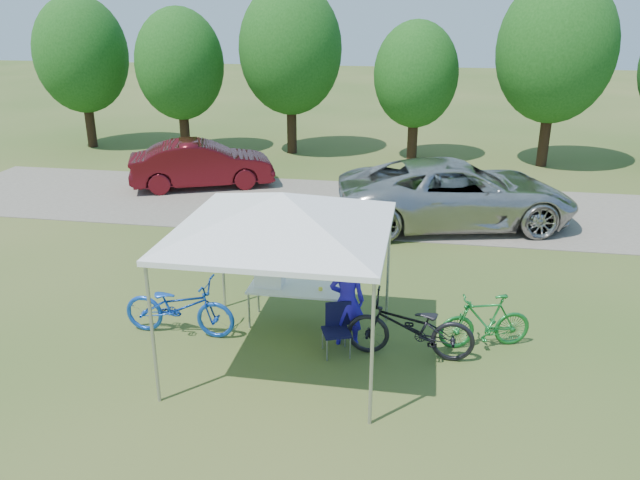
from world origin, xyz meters
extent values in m
plane|color=#2D5119|center=(0.00, 0.00, 0.00)|extent=(100.00, 100.00, 0.00)
cube|color=gray|center=(0.00, 8.00, 0.01)|extent=(24.00, 5.00, 0.02)
cylinder|color=#A5A5AA|center=(-1.50, -1.50, 1.05)|extent=(0.05, 0.05, 2.10)
cylinder|color=#A5A5AA|center=(1.50, -1.50, 1.05)|extent=(0.05, 0.05, 2.10)
cylinder|color=#A5A5AA|center=(-1.50, 1.50, 1.05)|extent=(0.05, 0.05, 2.10)
cylinder|color=#A5A5AA|center=(1.50, 1.50, 1.05)|extent=(0.05, 0.05, 2.10)
cube|color=white|center=(0.00, 0.00, 2.14)|extent=(3.15, 3.15, 0.08)
pyramid|color=white|center=(0.00, 0.00, 2.73)|extent=(4.53, 4.53, 0.55)
cylinder|color=#382314|center=(-11.00, 14.00, 0.94)|extent=(0.36, 0.36, 1.89)
ellipsoid|color=#144711|center=(-11.00, 14.00, 3.51)|extent=(3.46, 3.46, 4.32)
cylinder|color=#382314|center=(-7.00, 13.70, 0.88)|extent=(0.36, 0.36, 1.75)
ellipsoid|color=#144711|center=(-7.00, 13.70, 3.25)|extent=(3.20, 3.20, 4.00)
cylinder|color=#382314|center=(-3.00, 14.30, 1.01)|extent=(0.36, 0.36, 2.03)
ellipsoid|color=#144711|center=(-3.00, 14.30, 3.77)|extent=(3.71, 3.71, 4.64)
cylinder|color=#382314|center=(1.50, 14.10, 0.80)|extent=(0.36, 0.36, 1.61)
ellipsoid|color=#144711|center=(1.50, 14.10, 2.99)|extent=(2.94, 2.94, 3.68)
cylinder|color=#382314|center=(6.00, 13.80, 1.05)|extent=(0.36, 0.36, 2.10)
ellipsoid|color=#144711|center=(6.00, 13.80, 3.90)|extent=(3.84, 3.84, 4.80)
cube|color=white|center=(-0.02, 1.09, 0.68)|extent=(1.70, 0.71, 0.04)
cylinder|color=#A5A5AA|center=(-0.82, 0.79, 0.33)|extent=(0.04, 0.04, 0.66)
cylinder|color=#A5A5AA|center=(0.78, 0.79, 0.33)|extent=(0.04, 0.04, 0.66)
cylinder|color=#A5A5AA|center=(-0.82, 1.39, 0.33)|extent=(0.04, 0.04, 0.66)
cylinder|color=#A5A5AA|center=(0.78, 1.39, 0.33)|extent=(0.04, 0.04, 0.66)
cube|color=black|center=(0.79, 0.20, 0.39)|extent=(0.54, 0.54, 0.04)
cube|color=black|center=(0.79, 0.40, 0.62)|extent=(0.41, 0.18, 0.42)
cylinder|color=#A5A5AA|center=(0.60, 0.01, 0.19)|extent=(0.02, 0.02, 0.37)
cylinder|color=#A5A5AA|center=(0.98, 0.01, 0.19)|extent=(0.02, 0.02, 0.37)
cylinder|color=#A5A5AA|center=(0.60, 0.38, 0.19)|extent=(0.02, 0.02, 0.37)
cylinder|color=#A5A5AA|center=(0.98, 0.38, 0.19)|extent=(0.02, 0.02, 0.37)
cube|color=white|center=(-0.52, 1.09, 0.86)|extent=(0.47, 0.32, 0.32)
cube|color=white|center=(-0.52, 1.09, 1.04)|extent=(0.50, 0.34, 0.04)
cylinder|color=yellow|center=(0.39, 1.04, 0.73)|extent=(0.07, 0.07, 0.05)
imported|color=#2416B4|center=(0.91, 0.55, 0.78)|extent=(0.60, 0.42, 1.56)
imported|color=#1445B5|center=(-1.92, 0.40, 0.51)|extent=(1.95, 0.70, 1.02)
imported|color=#19712B|center=(3.14, 0.84, 0.46)|extent=(1.60, 0.87, 0.92)
imported|color=black|center=(1.95, 0.30, 0.53)|extent=(2.02, 0.73, 1.06)
imported|color=#B0AEAB|center=(2.84, 6.95, 0.84)|extent=(6.37, 4.02, 1.64)
imported|color=#4F0D13|center=(-4.69, 9.19, 0.72)|extent=(4.52, 3.02, 1.41)
camera|label=1|loc=(2.04, -8.48, 5.29)|focal=35.00mm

